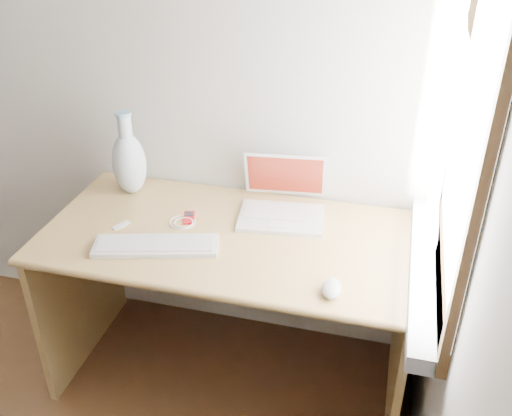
% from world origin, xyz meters
% --- Properties ---
extents(back_wall, '(3.50, 0.04, 2.60)m').
position_xyz_m(back_wall, '(0.00, 1.75, 1.30)').
color(back_wall, silver).
rests_on(back_wall, floor).
extents(window, '(0.11, 0.99, 1.10)m').
position_xyz_m(window, '(1.72, 1.30, 1.28)').
color(window, white).
rests_on(window, right_wall).
extents(desk, '(1.44, 0.72, 0.76)m').
position_xyz_m(desk, '(0.95, 1.47, 0.54)').
color(desk, tan).
rests_on(desk, floor).
extents(laptop, '(0.36, 0.32, 0.23)m').
position_xyz_m(laptop, '(1.13, 1.58, 0.81)').
color(laptop, white).
rests_on(laptop, desk).
extents(external_keyboard, '(0.48, 0.25, 0.02)m').
position_xyz_m(external_keyboard, '(0.72, 1.22, 0.77)').
color(external_keyboard, white).
rests_on(external_keyboard, desk).
extents(mouse, '(0.07, 0.11, 0.04)m').
position_xyz_m(mouse, '(1.39, 1.12, 0.78)').
color(mouse, white).
rests_on(mouse, desk).
extents(ipod, '(0.07, 0.10, 0.01)m').
position_xyz_m(ipod, '(0.77, 1.45, 0.76)').
color(ipod, red).
rests_on(ipod, desk).
extents(cable_coil, '(0.12, 0.12, 0.01)m').
position_xyz_m(cable_coil, '(0.76, 1.41, 0.76)').
color(cable_coil, white).
rests_on(cable_coil, desk).
extents(remote, '(0.06, 0.08, 0.01)m').
position_xyz_m(remote, '(0.53, 1.33, 0.76)').
color(remote, white).
rests_on(remote, desk).
extents(vase, '(0.14, 0.14, 0.37)m').
position_xyz_m(vase, '(0.45, 1.59, 0.91)').
color(vase, silver).
rests_on(vase, desk).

